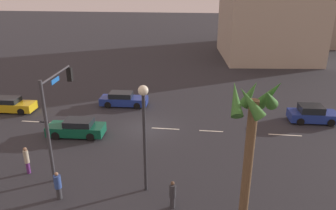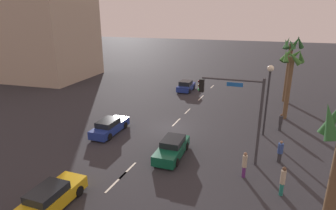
# 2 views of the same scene
# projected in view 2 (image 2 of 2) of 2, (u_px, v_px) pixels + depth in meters

# --- Properties ---
(ground_plane) EXTENTS (220.00, 220.00, 0.00)m
(ground_plane) POSITION_uv_depth(u_px,v_px,m) (171.00, 128.00, 26.68)
(ground_plane) COLOR #28282D
(lane_stripe_0) EXTENTS (2.06, 0.14, 0.01)m
(lane_stripe_0) POSITION_uv_depth(u_px,v_px,m) (212.00, 87.00, 42.60)
(lane_stripe_0) COLOR silver
(lane_stripe_0) RESTS_ON ground_plane
(lane_stripe_1) EXTENTS (2.59, 0.14, 0.01)m
(lane_stripe_1) POSITION_uv_depth(u_px,v_px,m) (201.00, 98.00, 36.63)
(lane_stripe_1) COLOR silver
(lane_stripe_1) RESTS_ON ground_plane
(lane_stripe_2) EXTENTS (1.95, 0.14, 0.01)m
(lane_stripe_2) POSITION_uv_depth(u_px,v_px,m) (188.00, 111.00, 31.44)
(lane_stripe_2) COLOR silver
(lane_stripe_2) RESTS_ON ground_plane
(lane_stripe_3) EXTENTS (2.33, 0.14, 0.01)m
(lane_stripe_3) POSITION_uv_depth(u_px,v_px,m) (176.00, 122.00, 28.09)
(lane_stripe_3) COLOR silver
(lane_stripe_3) RESTS_ON ground_plane
(lane_stripe_4) EXTENTS (2.57, 0.14, 0.01)m
(lane_stripe_4) POSITION_uv_depth(u_px,v_px,m) (116.00, 182.00, 17.92)
(lane_stripe_4) COLOR silver
(lane_stripe_4) RESTS_ON ground_plane
(lane_stripe_5) EXTENTS (2.33, 0.14, 0.01)m
(lane_stripe_5) POSITION_uv_depth(u_px,v_px,m) (128.00, 170.00, 19.25)
(lane_stripe_5) COLOR silver
(lane_stripe_5) RESTS_ON ground_plane
(car_0) EXTENTS (4.66, 1.89, 1.37)m
(car_0) POSITION_uv_depth(u_px,v_px,m) (110.00, 127.00, 25.33)
(car_0) COLOR navy
(car_0) RESTS_ON ground_plane
(car_1) EXTENTS (4.44, 1.91, 1.35)m
(car_1) POSITION_uv_depth(u_px,v_px,m) (51.00, 198.00, 15.35)
(car_1) COLOR gold
(car_1) RESTS_ON ground_plane
(car_2) EXTENTS (4.51, 1.97, 1.38)m
(car_2) POSITION_uv_depth(u_px,v_px,m) (172.00, 148.00, 21.13)
(car_2) COLOR #0F5138
(car_2) RESTS_ON ground_plane
(car_3) EXTENTS (4.12, 2.02, 1.50)m
(car_3) POSITION_uv_depth(u_px,v_px,m) (186.00, 86.00, 40.02)
(car_3) COLOR navy
(car_3) RESTS_ON ground_plane
(traffic_signal) EXTENTS (0.46, 4.58, 6.44)m
(traffic_signal) POSITION_uv_depth(u_px,v_px,m) (239.00, 106.00, 19.19)
(traffic_signal) COLOR #38383D
(traffic_signal) RESTS_ON ground_plane
(streetlamp) EXTENTS (0.56, 0.56, 6.44)m
(streetlamp) POSITION_uv_depth(u_px,v_px,m) (268.00, 88.00, 23.70)
(streetlamp) COLOR #2D2D33
(streetlamp) RESTS_ON ground_plane
(pedestrian_0) EXTENTS (0.46, 0.46, 1.71)m
(pedestrian_0) POSITION_uv_depth(u_px,v_px,m) (280.00, 151.00, 20.16)
(pedestrian_0) COLOR #333338
(pedestrian_0) RESTS_ON ground_plane
(pedestrian_1) EXTENTS (0.39, 0.39, 1.85)m
(pedestrian_1) POSITION_uv_depth(u_px,v_px,m) (244.00, 164.00, 18.18)
(pedestrian_1) COLOR #59266B
(pedestrian_1) RESTS_ON ground_plane
(pedestrian_2) EXTENTS (0.42, 0.42, 1.66)m
(pedestrian_2) POSITION_uv_depth(u_px,v_px,m) (281.00, 122.00, 25.84)
(pedestrian_2) COLOR #333338
(pedestrian_2) RESTS_ON ground_plane
(pedestrian_3) EXTENTS (0.40, 0.40, 1.93)m
(pedestrian_3) POSITION_uv_depth(u_px,v_px,m) (283.00, 180.00, 16.29)
(pedestrian_3) COLOR #1E7266
(pedestrian_3) RESTS_ON ground_plane
(palm_tree_0) EXTENTS (2.53, 2.58, 8.42)m
(palm_tree_0) POSITION_uv_depth(u_px,v_px,m) (291.00, 56.00, 33.36)
(palm_tree_0) COLOR brown
(palm_tree_0) RESTS_ON ground_plane
(palm_tree_1) EXTENTS (2.61, 2.52, 7.57)m
(palm_tree_1) POSITION_uv_depth(u_px,v_px,m) (291.00, 68.00, 27.56)
(palm_tree_1) COLOR brown
(palm_tree_1) RESTS_ON ground_plane
(building_0) EXTENTS (15.00, 16.65, 21.06)m
(building_0) POSITION_uv_depth(u_px,v_px,m) (39.00, 16.00, 46.18)
(building_0) COLOR #B2A38E
(building_0) RESTS_ON ground_plane
(building_3) EXTENTS (16.41, 12.67, 13.60)m
(building_3) POSITION_uv_depth(u_px,v_px,m) (22.00, 34.00, 58.50)
(building_3) COLOR gray
(building_3) RESTS_ON ground_plane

